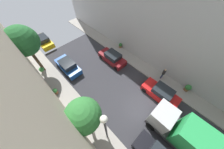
{
  "coord_description": "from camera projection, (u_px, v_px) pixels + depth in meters",
  "views": [
    {
      "loc": [
        -5.47,
        -0.72,
        12.28
      ],
      "look_at": [
        0.67,
        5.56,
        0.5
      ],
      "focal_mm": 18.1,
      "sensor_mm": 36.0,
      "label": 1
    }
  ],
  "objects": [
    {
      "name": "lamp_post",
      "position": [
        105.0,
        127.0,
        7.58
      ],
      "size": [
        0.44,
        0.44,
        6.05
      ],
      "color": "#333338",
      "rests_on": "sidewalk_left"
    },
    {
      "name": "sidewalk_left",
      "position": [
        110.0,
        147.0,
        10.29
      ],
      "size": [
        2.0,
        44.0,
        0.15
      ],
      "primitive_type": "cube",
      "color": "gray",
      "rests_on": "ground"
    },
    {
      "name": "street_tree_0",
      "position": [
        23.0,
        42.0,
        11.83
      ],
      "size": [
        3.28,
        3.28,
        6.39
      ],
      "color": "brown",
      "rests_on": "sidewalk_left"
    },
    {
      "name": "parked_car_right_2",
      "position": [
        112.0,
        58.0,
        16.22
      ],
      "size": [
        1.78,
        4.2,
        1.57
      ],
      "color": "maroon",
      "rests_on": "ground"
    },
    {
      "name": "ground",
      "position": [
        143.0,
        109.0,
        12.44
      ],
      "size": [
        32.0,
        32.0,
        0.0
      ],
      "primitive_type": "plane",
      "color": "#2D2D33"
    },
    {
      "name": "street_tree_2",
      "position": [
        83.0,
        116.0,
        8.08
      ],
      "size": [
        2.7,
        2.7,
        5.27
      ],
      "color": "brown",
      "rests_on": "sidewalk_left"
    },
    {
      "name": "parked_car_left_3",
      "position": [
        44.0,
        41.0,
        18.51
      ],
      "size": [
        1.78,
        4.2,
        1.57
      ],
      "color": "gold",
      "rests_on": "ground"
    },
    {
      "name": "potted_plant_4",
      "position": [
        55.0,
        91.0,
        13.09
      ],
      "size": [
        0.52,
        0.52,
        0.87
      ],
      "color": "brown",
      "rests_on": "sidewalk_left"
    },
    {
      "name": "sidewalk_right",
      "position": [
        166.0,
        82.0,
        14.47
      ],
      "size": [
        2.0,
        44.0,
        0.15
      ],
      "primitive_type": "cube",
      "color": "gray",
      "rests_on": "ground"
    },
    {
      "name": "potted_plant_0",
      "position": [
        42.0,
        70.0,
        15.02
      ],
      "size": [
        0.63,
        0.63,
        0.85
      ],
      "color": "#B2A899",
      "rests_on": "sidewalk_left"
    },
    {
      "name": "potted_plant_2",
      "position": [
        72.0,
        112.0,
        11.75
      ],
      "size": [
        0.4,
        0.4,
        0.67
      ],
      "color": "brown",
      "rests_on": "sidewalk_left"
    },
    {
      "name": "delivery_truck",
      "position": [
        191.0,
        139.0,
        9.15
      ],
      "size": [
        2.26,
        6.6,
        3.38
      ],
      "color": "#4C4C51",
      "rests_on": "ground"
    },
    {
      "name": "parked_car_right_1",
      "position": [
        161.0,
        93.0,
        12.85
      ],
      "size": [
        1.78,
        4.2,
        1.57
      ],
      "color": "red",
      "rests_on": "ground"
    },
    {
      "name": "parked_car_left_2",
      "position": [
        68.0,
        66.0,
        15.29
      ],
      "size": [
        1.78,
        4.2,
        1.57
      ],
      "color": "#194799",
      "rests_on": "ground"
    },
    {
      "name": "pedestrian",
      "position": [
        163.0,
        73.0,
        14.09
      ],
      "size": [
        0.4,
        0.36,
        1.72
      ],
      "color": "#2D334C",
      "rests_on": "sidewalk_right"
    },
    {
      "name": "potted_plant_3",
      "position": [
        188.0,
        88.0,
        13.31
      ],
      "size": [
        0.67,
        0.67,
        0.95
      ],
      "color": "brown",
      "rests_on": "sidewalk_right"
    },
    {
      "name": "potted_plant_1",
      "position": [
        120.0,
        45.0,
        18.14
      ],
      "size": [
        0.53,
        0.53,
        0.77
      ],
      "color": "brown",
      "rests_on": "sidewalk_right"
    }
  ]
}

